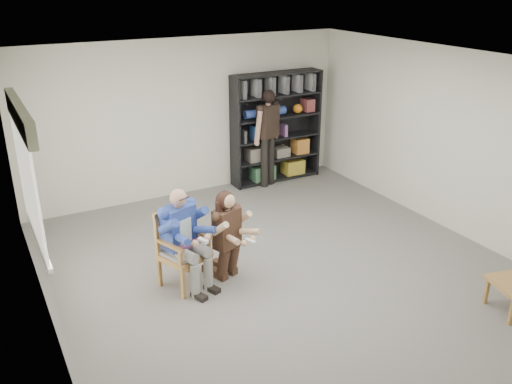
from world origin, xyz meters
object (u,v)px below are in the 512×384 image
armchair (184,249)px  standing_man (268,139)px  kneeling_woman (229,236)px  seated_man (183,239)px  bookshelf (276,128)px

armchair → standing_man: size_ratio=0.56×
armchair → standing_man: (2.72, 2.61, 0.40)m
kneeling_woman → seated_man: bearing=147.9°
seated_man → standing_man: 3.78m
bookshelf → seated_man: bearing=-137.1°
kneeling_woman → bookshelf: bearing=29.7°
bookshelf → standing_man: 0.37m
bookshelf → standing_man: bookshelf is taller
seated_man → bookshelf: bookshelf is taller
seated_man → kneeling_woman: seated_man is taller
kneeling_woman → standing_man: size_ratio=0.67×
armchair → bookshelf: bookshelf is taller
standing_man → bookshelf: bearing=11.2°
kneeling_woman → standing_man: 3.49m
kneeling_woman → standing_man: (2.14, 2.73, 0.30)m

